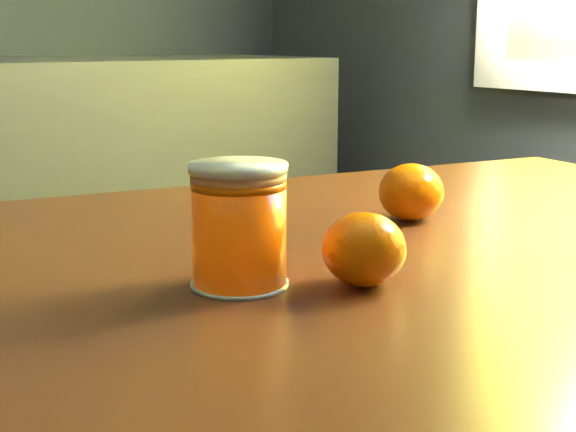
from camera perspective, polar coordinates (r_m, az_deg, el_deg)
table at (r=0.73m, az=6.10°, el=-9.94°), size 1.11×0.84×0.77m
juice_glass at (r=0.58m, az=-3.50°, el=-0.72°), size 0.07×0.07×0.09m
orange_front at (r=0.59m, az=5.43°, el=-2.36°), size 0.08×0.08×0.05m
orange_back at (r=0.80m, az=8.75°, el=1.69°), size 0.07×0.07×0.06m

